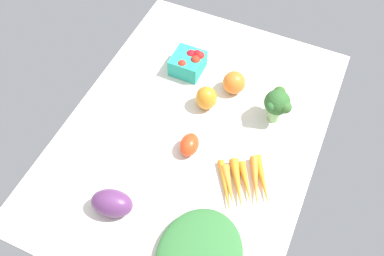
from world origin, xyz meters
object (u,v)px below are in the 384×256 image
at_px(leafy_greens_clump, 199,254).
at_px(eggplant, 112,203).
at_px(bell_pepper_orange, 205,98).
at_px(heirloom_tomato_orange, 234,83).
at_px(broccoli_head, 278,103).
at_px(berry_basket, 189,62).
at_px(roma_tomato, 189,145).
at_px(carrot_bunch, 244,183).

relative_size(leafy_greens_clump, eggplant, 2.22).
xyz_separation_m(bell_pepper_orange, eggplant, (-0.43, 0.09, -0.00)).
bearing_deg(heirloom_tomato_orange, broccoli_head, -108.92).
distance_m(broccoli_head, eggplant, 0.57).
distance_m(broccoli_head, heirloom_tomato_orange, 0.17).
relative_size(leafy_greens_clump, heirloom_tomato_orange, 3.40).
bearing_deg(broccoli_head, berry_basket, 76.94).
height_order(bell_pepper_orange, leafy_greens_clump, bell_pepper_orange).
height_order(roma_tomato, carrot_bunch, roma_tomato).
bearing_deg(heirloom_tomato_orange, leafy_greens_clump, -167.83).
bearing_deg(eggplant, berry_basket, -100.30).
distance_m(berry_basket, carrot_bunch, 0.47).
bearing_deg(heirloom_tomato_orange, bell_pepper_orange, 148.28).
xyz_separation_m(heirloom_tomato_orange, carrot_bunch, (-0.32, -0.15, -0.02)).
distance_m(broccoli_head, bell_pepper_orange, 0.23).
distance_m(roma_tomato, bell_pepper_orange, 0.18).
relative_size(broccoli_head, leafy_greens_clump, 0.48).
bearing_deg(heirloom_tomato_orange, roma_tomato, 172.19).
bearing_deg(roma_tomato, eggplant, 152.00).
bearing_deg(carrot_bunch, leafy_greens_clump, 172.26).
relative_size(bell_pepper_orange, leafy_greens_clump, 0.32).
xyz_separation_m(roma_tomato, leafy_greens_clump, (-0.29, -0.16, -0.01)).
bearing_deg(bell_pepper_orange, broccoli_head, -78.65).
height_order(leafy_greens_clump, berry_basket, berry_basket).
bearing_deg(eggplant, heirloom_tomato_orange, -118.20).
distance_m(roma_tomato, berry_basket, 0.32).
distance_m(berry_basket, eggplant, 0.55).
relative_size(broccoli_head, carrot_bunch, 0.57).
bearing_deg(carrot_bunch, bell_pepper_orange, 44.16).
bearing_deg(eggplant, carrot_bunch, -157.28).
bearing_deg(berry_basket, bell_pepper_orange, -137.64).
bearing_deg(broccoli_head, roma_tomato, 137.98).
bearing_deg(roma_tomato, heirloom_tomato_orange, -12.70).
distance_m(heirloom_tomato_orange, carrot_bunch, 0.35).
xyz_separation_m(leafy_greens_clump, carrot_bunch, (0.24, -0.03, -0.01)).
height_order(roma_tomato, heirloom_tomato_orange, heirloom_tomato_orange).
distance_m(leafy_greens_clump, heirloom_tomato_orange, 0.57).
bearing_deg(eggplant, roma_tomato, -125.74).
xyz_separation_m(bell_pepper_orange, berry_basket, (0.12, 0.11, -0.00)).
bearing_deg(heirloom_tomato_orange, eggplant, 164.43).
xyz_separation_m(roma_tomato, heirloom_tomato_orange, (0.27, -0.04, 0.01)).
bearing_deg(bell_pepper_orange, heirloom_tomato_orange, -31.72).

